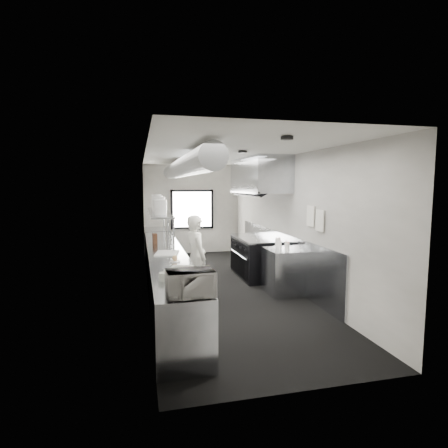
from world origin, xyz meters
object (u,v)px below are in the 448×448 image
deli_tub_a (169,274)px  cutting_board (167,253)px  exhaust_hood (259,176)px  small_plate (175,261)px  knife_block (155,238)px  plate_stack_b (159,205)px  plate_stack_a (160,207)px  line_cook (196,257)px  plate_stack_c (157,203)px  squeeze_bottle_e (277,243)px  deli_tub_b (164,276)px  far_work_table (157,244)px  squeeze_bottle_d (279,243)px  prep_counter (167,275)px  plate_stack_d (156,202)px  range (256,257)px  bottle_station (283,271)px  pass_shelf (159,213)px  microwave (190,283)px  squeeze_bottle_a (288,247)px  squeeze_bottle_c (280,245)px  squeeze_bottle_b (286,246)px

deli_tub_a → cutting_board: size_ratio=0.28×
exhaust_hood → small_plate: bearing=-136.3°
knife_block → plate_stack_b: size_ratio=0.63×
plate_stack_a → line_cook: bearing=-50.0°
plate_stack_c → squeeze_bottle_e: size_ratio=2.03×
deli_tub_a → deli_tub_b: (-0.07, -0.11, -0.00)m
far_work_table → squeeze_bottle_d: squeeze_bottle_d is taller
prep_counter → plate_stack_a: plate_stack_a is taller
knife_block → plate_stack_c: (0.10, 0.66, 0.74)m
squeeze_bottle_d → prep_counter: bearing=179.6°
squeeze_bottle_d → plate_stack_d: bearing=137.4°
range → plate_stack_d: (-2.26, 0.95, 1.29)m
cutting_board → plate_stack_d: size_ratio=1.47×
bottle_station → pass_shelf: bearing=144.0°
range → plate_stack_b: bearing=177.2°
squeeze_bottle_d → pass_shelf: bearing=146.8°
deli_tub_a → line_cook: bearing=69.8°
squeeze_bottle_d → plate_stack_c: bearing=142.3°
microwave → small_plate: size_ratio=2.92×
far_work_table → microwave: (0.07, -6.47, 0.60)m
plate_stack_d → far_work_table: bearing=87.4°
line_cook → squeeze_bottle_a: 1.78m
knife_block → squeeze_bottle_c: bearing=-34.5°
prep_counter → small_plate: small_plate is taller
line_cook → squeeze_bottle_d: line_cook is taller
line_cook → small_plate: (-0.47, -0.76, 0.10)m
microwave → squeeze_bottle_e: 3.62m
range → squeeze_bottle_a: squeeze_bottle_a is taller
squeeze_bottle_c → plate_stack_a: bearing=160.0°
plate_stack_d → squeeze_bottle_b: 3.53m
deli_tub_a → small_plate: (0.18, 1.03, -0.05)m
bottle_station → deli_tub_a: 2.99m
plate_stack_d → exhaust_hood: bearing=-22.2°
exhaust_hood → plate_stack_d: exhaust_hood is taller
bottle_station → deli_tub_a: bearing=-144.6°
range → far_work_table: range is taller
cutting_board → plate_stack_d: 2.43m
range → deli_tub_a: 3.89m
squeeze_bottle_a → cutting_board: bearing=171.7°
deli_tub_b → plate_stack_d: size_ratio=0.39×
squeeze_bottle_e → line_cook: bearing=-172.9°
exhaust_hood → far_work_table: bearing=131.9°
plate_stack_d → squeeze_bottle_a: (2.36, -2.61, -0.77)m
squeeze_bottle_d → cutting_board: bearing=-177.2°
pass_shelf → squeeze_bottle_a: 3.09m
line_cook → exhaust_hood: bearing=-68.9°
squeeze_bottle_b → squeeze_bottle_c: squeeze_bottle_b is taller
line_cook → plate_stack_d: 2.53m
prep_counter → plate_stack_a: 1.41m
far_work_table → plate_stack_d: (-0.07, -1.55, 1.31)m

